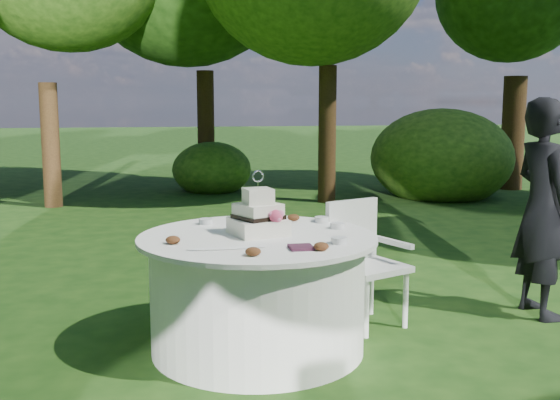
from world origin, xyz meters
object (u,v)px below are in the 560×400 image
Objects in this scene: guest at (543,208)px; chair at (362,254)px; table at (258,292)px; napkins at (301,247)px; cake at (259,217)px.

guest is 1.83× the size of chair.
table is (-2.24, -0.30, -0.45)m from guest.
chair is (0.84, 0.38, 0.13)m from table.
table is 0.93m from chair.
guest is (2.05, 0.73, 0.05)m from napkins.
guest is 2.24m from cake.
guest is at bearing -3.28° from chair.
guest is at bearing 6.77° from cake.
cake is (0.01, 0.04, 0.50)m from table.
table is at bearing 97.06° from guest.
cake reaches higher than chair.
table is 0.50m from cake.
cake reaches higher than table.
guest is at bearing 19.73° from napkins.
napkins is at bearing -65.95° from table.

